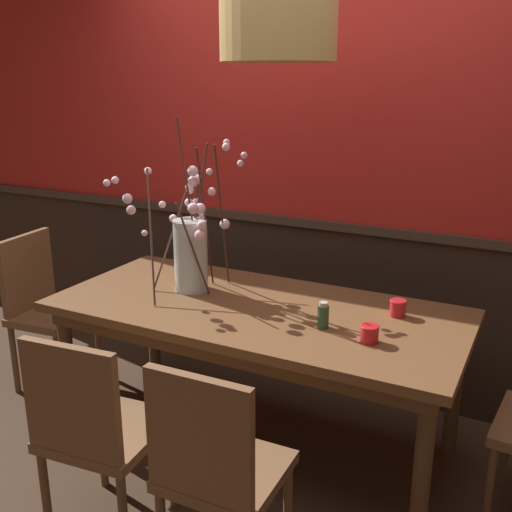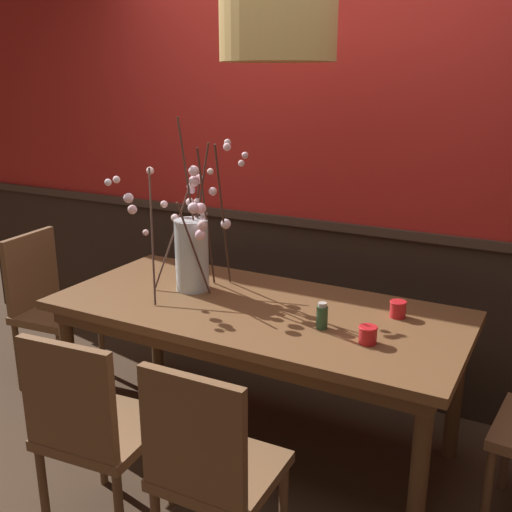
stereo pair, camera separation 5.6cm
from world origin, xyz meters
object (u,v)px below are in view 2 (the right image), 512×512
object	(u,v)px
chair_near_side_left	(93,425)
condiment_bottle	(322,316)
pendant_lamp	(278,26)
chair_near_side_right	(211,467)
candle_holder_nearer_center	(368,335)
vase_with_blossoms	(192,248)
dining_table	(256,322)
candle_holder_nearer_edge	(398,309)
chair_head_west_end	(47,301)

from	to	relation	value
chair_near_side_left	condiment_bottle	distance (m)	1.04
chair_near_side_left	pendant_lamp	distance (m)	1.77
chair_near_side_right	pendant_lamp	world-z (taller)	pendant_lamp
chair_near_side_left	candle_holder_nearer_center	size ratio (longest dim) A/B	11.33
chair_near_side_left	vase_with_blossoms	distance (m)	1.03
chair_near_side_left	candle_holder_nearer_center	world-z (taller)	chair_near_side_left
dining_table	condiment_bottle	bearing A→B (deg)	-14.07
chair_near_side_right	vase_with_blossoms	bearing A→B (deg)	126.72
pendant_lamp	candle_holder_nearer_edge	bearing A→B (deg)	18.45
chair_near_side_left	pendant_lamp	world-z (taller)	pendant_lamp
candle_holder_nearer_center	pendant_lamp	distance (m)	1.33
dining_table	pendant_lamp	xyz separation A→B (m)	(0.10, 0.01, 1.34)
dining_table	condiment_bottle	size ratio (longest dim) A/B	16.61
chair_head_west_end	chair_near_side_left	bearing A→B (deg)	-36.46
chair_near_side_left	chair_near_side_right	xyz separation A→B (m)	(0.56, -0.02, 0.02)
chair_head_west_end	pendant_lamp	distance (m)	2.14
chair_near_side_right	vase_with_blossoms	world-z (taller)	vase_with_blossoms
chair_head_west_end	chair_near_side_right	xyz separation A→B (m)	(1.73, -0.88, 0.00)
vase_with_blossoms	pendant_lamp	xyz separation A→B (m)	(0.50, -0.05, 1.04)
chair_near_side_left	candle_holder_nearer_edge	xyz separation A→B (m)	(0.90, 1.04, 0.29)
vase_with_blossoms	candle_holder_nearer_center	distance (m)	1.04
candle_holder_nearer_edge	vase_with_blossoms	bearing A→B (deg)	-172.67
chair_near_side_left	condiment_bottle	size ratio (longest dim) A/B	7.60
chair_near_side_right	candle_holder_nearer_center	world-z (taller)	chair_near_side_right
dining_table	chair_near_side_right	size ratio (longest dim) A/B	2.15
dining_table	candle_holder_nearer_center	distance (m)	0.63
chair_near_side_right	pendant_lamp	xyz separation A→B (m)	(-0.20, 0.89, 1.49)
chair_head_west_end	pendant_lamp	bearing A→B (deg)	0.14
dining_table	candle_holder_nearer_center	world-z (taller)	candle_holder_nearer_center
condiment_bottle	dining_table	bearing A→B (deg)	165.93
condiment_bottle	pendant_lamp	bearing A→B (deg)	159.60
candle_holder_nearer_edge	pendant_lamp	world-z (taller)	pendant_lamp
dining_table	chair_near_side_left	size ratio (longest dim) A/B	2.19
candle_holder_nearer_center	candle_holder_nearer_edge	xyz separation A→B (m)	(0.03, 0.34, 0.00)
dining_table	chair_near_side_left	bearing A→B (deg)	-107.17
chair_near_side_left	candle_holder_nearer_center	bearing A→B (deg)	39.22
vase_with_blossoms	candle_holder_nearer_edge	distance (m)	1.06
candle_holder_nearer_edge	condiment_bottle	size ratio (longest dim) A/B	0.66
chair_near_side_right	candle_holder_nearer_edge	xyz separation A→B (m)	(0.34, 1.07, 0.27)
chair_head_west_end	vase_with_blossoms	size ratio (longest dim) A/B	1.05
pendant_lamp	condiment_bottle	bearing A→B (deg)	-20.40
chair_near_side_left	condiment_bottle	world-z (taller)	chair_near_side_left
dining_table	pendant_lamp	world-z (taller)	pendant_lamp
dining_table	chair_near_side_right	distance (m)	0.94
vase_with_blossoms	candle_holder_nearer_edge	xyz separation A→B (m)	(1.03, 0.13, -0.18)
dining_table	candle_holder_nearer_edge	world-z (taller)	candle_holder_nearer_edge
chair_near_side_right	candle_holder_nearer_edge	distance (m)	1.15
chair_near_side_right	vase_with_blossoms	distance (m)	1.25
candle_holder_nearer_edge	condiment_bottle	xyz separation A→B (m)	(-0.26, -0.28, 0.02)
vase_with_blossoms	chair_head_west_end	bearing A→B (deg)	-177.26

